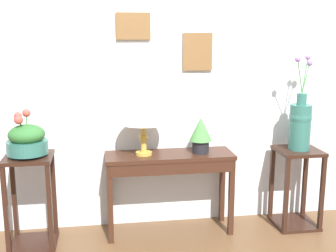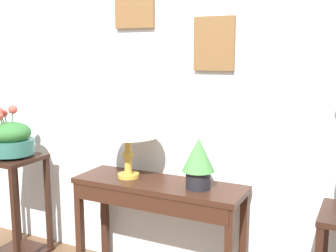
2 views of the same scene
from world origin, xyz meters
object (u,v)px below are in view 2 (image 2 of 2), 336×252
at_px(pedestal_stand_left, 16,207).
at_px(planter_bowl_wide_left, 11,139).
at_px(potted_plant_on_console, 198,160).
at_px(console_table, 157,200).
at_px(table_lamp, 128,122).

xyz_separation_m(pedestal_stand_left, planter_bowl_wide_left, (-0.00, -0.00, 0.52)).
bearing_deg(potted_plant_on_console, planter_bowl_wide_left, -176.68).
height_order(console_table, potted_plant_on_console, potted_plant_on_console).
relative_size(console_table, table_lamp, 2.31).
bearing_deg(planter_bowl_wide_left, potted_plant_on_console, 3.32).
height_order(table_lamp, pedestal_stand_left, table_lamp).
bearing_deg(planter_bowl_wide_left, table_lamp, 5.46).
relative_size(table_lamp, potted_plant_on_console, 1.54).
bearing_deg(pedestal_stand_left, planter_bowl_wide_left, -144.70).
distance_m(potted_plant_on_console, planter_bowl_wide_left, 1.44).
height_order(console_table, planter_bowl_wide_left, planter_bowl_wide_left).
distance_m(console_table, table_lamp, 0.53).
bearing_deg(table_lamp, console_table, -5.65).
relative_size(table_lamp, pedestal_stand_left, 0.62).
distance_m(console_table, potted_plant_on_console, 0.40).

